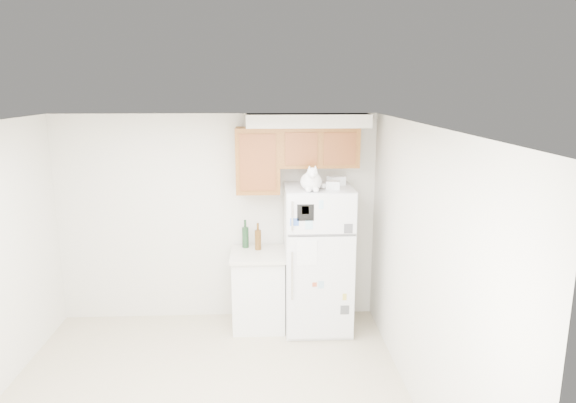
{
  "coord_description": "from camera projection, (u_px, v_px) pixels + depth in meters",
  "views": [
    {
      "loc": [
        0.56,
        -4.02,
        2.81
      ],
      "look_at": [
        0.83,
        1.55,
        1.55
      ],
      "focal_mm": 32.0,
      "sensor_mm": 36.0,
      "label": 1
    }
  ],
  "objects": [
    {
      "name": "bottle_amber",
      "position": [
        258.0,
        236.0,
        6.03
      ],
      "size": [
        0.08,
        0.08,
        0.32
      ],
      "primitive_type": null,
      "color": "#593814",
      "rests_on": "base_counter"
    },
    {
      "name": "refrigerator",
      "position": [
        318.0,
        259.0,
        5.94
      ],
      "size": [
        0.76,
        0.78,
        1.7
      ],
      "color": "silver",
      "rests_on": "ground_plane"
    },
    {
      "name": "cat",
      "position": [
        312.0,
        181.0,
        5.53
      ],
      "size": [
        0.29,
        0.42,
        0.3
      ],
      "color": "white",
      "rests_on": "refrigerator"
    },
    {
      "name": "bottle_green",
      "position": [
        245.0,
        234.0,
        6.1
      ],
      "size": [
        0.08,
        0.08,
        0.34
      ],
      "primitive_type": null,
      "color": "#19381E",
      "rests_on": "base_counter"
    },
    {
      "name": "storage_box_back",
      "position": [
        336.0,
        181.0,
        5.86
      ],
      "size": [
        0.21,
        0.18,
        0.1
      ],
      "primitive_type": "cube",
      "rotation": [
        0.0,
        0.0,
        0.35
      ],
      "color": "white",
      "rests_on": "refrigerator"
    },
    {
      "name": "storage_box_front",
      "position": [
        333.0,
        185.0,
        5.62
      ],
      "size": [
        0.17,
        0.14,
        0.09
      ],
      "primitive_type": "cube",
      "rotation": [
        0.0,
        0.0,
        -0.2
      ],
      "color": "white",
      "rests_on": "refrigerator"
    },
    {
      "name": "base_counter",
      "position": [
        259.0,
        289.0,
        6.06
      ],
      "size": [
        0.64,
        0.64,
        0.92
      ],
      "color": "white",
      "rests_on": "ground_plane"
    },
    {
      "name": "room_shell",
      "position": [
        213.0,
        222.0,
        4.38
      ],
      "size": [
        3.84,
        4.04,
        2.52
      ],
      "color": "beige",
      "rests_on": "ground_plane"
    }
  ]
}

